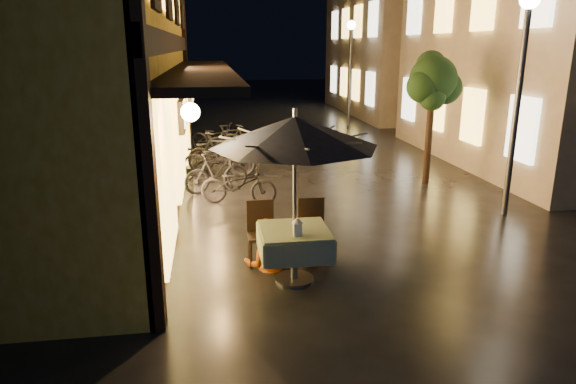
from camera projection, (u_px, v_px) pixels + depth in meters
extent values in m
plane|color=black|center=(396.00, 263.00, 7.96)|extent=(90.00, 90.00, 0.00)
cube|color=#BA881D|center=(52.00, 32.00, 9.98)|extent=(4.50, 11.00, 7.00)
cube|color=black|center=(172.00, 43.00, 10.36)|extent=(0.12, 11.00, 0.35)
cube|color=black|center=(201.00, 71.00, 10.60)|extent=(1.20, 10.50, 0.12)
cube|color=#FFC750|center=(166.00, 176.00, 7.56)|extent=(0.10, 2.20, 2.40)
cube|color=#FFC750|center=(179.00, 136.00, 10.89)|extent=(0.10, 2.20, 2.40)
cube|color=#FFC750|center=(185.00, 115.00, 14.22)|extent=(0.10, 2.20, 2.40)
cube|color=#FFC750|center=(522.00, 129.00, 11.16)|extent=(0.10, 1.00, 1.40)
cube|color=#FFC750|center=(472.00, 116.00, 13.25)|extent=(0.10, 1.00, 1.40)
cube|color=#FFC750|center=(484.00, 1.00, 12.49)|extent=(0.10, 1.00, 1.40)
cube|color=#FFC750|center=(436.00, 106.00, 15.35)|extent=(0.10, 1.00, 1.40)
cube|color=#FFC750|center=(444.00, 7.00, 14.58)|extent=(0.10, 1.00, 1.40)
cube|color=#FFC750|center=(409.00, 99.00, 17.44)|extent=(0.10, 1.00, 1.40)
cube|color=#FFC750|center=(414.00, 12.00, 16.67)|extent=(0.10, 1.00, 1.40)
cube|color=#C4AE98|center=(418.00, 41.00, 25.20)|extent=(7.00, 10.00, 7.00)
cube|color=#FFC750|center=(370.00, 89.00, 21.62)|extent=(0.10, 1.00, 1.40)
cube|color=#FFC750|center=(373.00, 19.00, 20.85)|extent=(0.10, 1.00, 1.40)
cube|color=#FFC750|center=(356.00, 85.00, 23.71)|extent=(0.10, 1.00, 1.40)
cube|color=#FFC750|center=(358.00, 21.00, 22.95)|extent=(0.10, 1.00, 1.40)
cube|color=#FFC750|center=(344.00, 82.00, 25.81)|extent=(0.10, 1.00, 1.40)
cube|color=#FFC750|center=(345.00, 23.00, 25.04)|extent=(0.10, 1.00, 1.40)
cube|color=#FFC750|center=(333.00, 79.00, 27.90)|extent=(0.10, 1.00, 1.40)
cube|color=#FFC750|center=(335.00, 25.00, 27.13)|extent=(0.10, 1.00, 1.40)
cylinder|color=black|center=(429.00, 139.00, 12.29)|extent=(0.16, 0.16, 2.20)
sphere|color=black|center=(433.00, 79.00, 11.90)|extent=(1.10, 1.10, 1.10)
sphere|color=black|center=(445.00, 87.00, 12.10)|extent=(0.80, 0.80, 0.80)
sphere|color=black|center=(423.00, 86.00, 11.76)|extent=(0.76, 0.76, 0.76)
sphere|color=black|center=(431.00, 65.00, 12.11)|extent=(0.70, 0.70, 0.70)
sphere|color=black|center=(432.00, 98.00, 11.76)|extent=(0.60, 0.60, 0.60)
cylinder|color=#59595E|center=(516.00, 114.00, 9.75)|extent=(0.12, 0.12, 4.00)
cylinder|color=#59595E|center=(350.00, 77.00, 21.16)|extent=(0.12, 0.12, 4.00)
sphere|color=#F9EBBF|center=(351.00, 25.00, 20.60)|extent=(0.36, 0.36, 0.36)
cylinder|color=#59595E|center=(294.00, 257.00, 7.28)|extent=(0.10, 0.10, 0.72)
cylinder|color=#59595E|center=(294.00, 279.00, 7.37)|extent=(0.56, 0.56, 0.04)
cube|color=#2C512A|center=(294.00, 231.00, 7.17)|extent=(0.95, 0.95, 0.06)
cube|color=#2C512A|center=(327.00, 240.00, 7.28)|extent=(0.04, 0.95, 0.33)
cube|color=#2C512A|center=(261.00, 244.00, 7.15)|extent=(0.04, 0.95, 0.33)
cube|color=#2C512A|center=(289.00, 231.00, 7.67)|extent=(0.95, 0.04, 0.33)
cube|color=#2C512A|center=(300.00, 255.00, 6.76)|extent=(0.95, 0.04, 0.33)
cylinder|color=#59595E|center=(294.00, 204.00, 7.06)|extent=(0.05, 0.05, 2.30)
cone|color=black|center=(295.00, 132.00, 6.79)|extent=(2.29, 2.29, 0.41)
cylinder|color=#59595E|center=(295.00, 113.00, 6.72)|extent=(0.06, 0.06, 0.12)
cube|color=black|center=(262.00, 236.00, 7.81)|extent=(0.42, 0.42, 0.05)
cube|color=black|center=(260.00, 217.00, 7.92)|extent=(0.42, 0.04, 0.55)
cylinder|color=black|center=(251.00, 256.00, 7.68)|extent=(0.04, 0.04, 0.43)
cylinder|color=black|center=(275.00, 254.00, 7.73)|extent=(0.04, 0.04, 0.43)
cylinder|color=black|center=(249.00, 247.00, 8.02)|extent=(0.04, 0.04, 0.43)
cylinder|color=black|center=(272.00, 246.00, 8.07)|extent=(0.04, 0.04, 0.43)
cube|color=black|center=(313.00, 234.00, 7.93)|extent=(0.42, 0.42, 0.05)
cube|color=black|center=(311.00, 214.00, 8.04)|extent=(0.42, 0.04, 0.55)
cylinder|color=black|center=(304.00, 253.00, 7.79)|extent=(0.04, 0.04, 0.43)
cylinder|color=black|center=(327.00, 251.00, 7.85)|extent=(0.04, 0.04, 0.43)
cylinder|color=black|center=(300.00, 244.00, 8.14)|extent=(0.04, 0.04, 0.43)
cylinder|color=black|center=(322.00, 243.00, 8.19)|extent=(0.04, 0.04, 0.43)
cube|color=white|center=(297.00, 229.00, 6.90)|extent=(0.11, 0.11, 0.18)
cube|color=#FFD88C|center=(297.00, 230.00, 6.90)|extent=(0.07, 0.07, 0.12)
cone|color=white|center=(297.00, 220.00, 6.87)|extent=(0.16, 0.16, 0.07)
imported|color=#C34F0A|center=(267.00, 220.00, 7.64)|extent=(0.79, 0.64, 1.50)
imported|color=#F4A61D|center=(309.00, 221.00, 7.78)|extent=(0.95, 0.63, 1.38)
imported|color=black|center=(239.00, 184.00, 10.84)|extent=(1.71, 0.95, 0.85)
imported|color=black|center=(216.00, 173.00, 11.70)|extent=(1.59, 0.93, 0.92)
imported|color=black|center=(217.00, 159.00, 13.11)|extent=(1.83, 0.85, 0.92)
imported|color=black|center=(221.00, 154.00, 13.19)|extent=(1.92, 1.14, 1.11)
imported|color=black|center=(211.00, 151.00, 13.90)|extent=(1.98, 1.11, 0.99)
imported|color=black|center=(230.00, 140.00, 15.70)|extent=(1.62, 1.03, 0.95)
imported|color=black|center=(216.00, 137.00, 16.41)|extent=(1.78, 1.16, 0.88)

